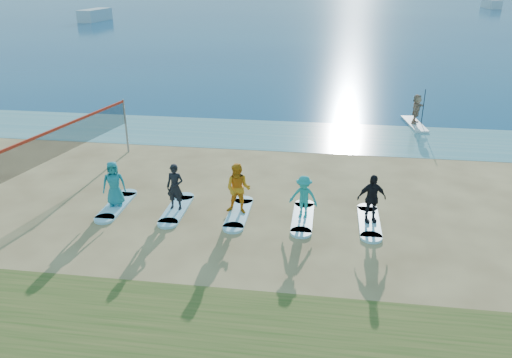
# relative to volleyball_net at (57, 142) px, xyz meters

# --- Properties ---
(ground) EXTENTS (600.00, 600.00, 0.00)m
(ground) POSITION_rel_volleyball_net_xyz_m (6.94, -2.54, -1.90)
(ground) COLOR tan
(ground) RESTS_ON ground
(shallow_water) EXTENTS (600.00, 600.00, 0.00)m
(shallow_water) POSITION_rel_volleyball_net_xyz_m (6.94, 7.96, -1.90)
(shallow_water) COLOR teal
(shallow_water) RESTS_ON ground
(volleyball_net) EXTENTS (1.82, 8.92, 2.50)m
(volleyball_net) POSITION_rel_volleyball_net_xyz_m (0.00, 0.00, 0.00)
(volleyball_net) COLOR gray
(volleyball_net) RESTS_ON ground
(paddleboard) EXTENTS (1.11, 3.07, 0.12)m
(paddleboard) POSITION_rel_volleyball_net_xyz_m (14.76, 10.76, -1.84)
(paddleboard) COLOR silver
(paddleboard) RESTS_ON ground
(paddleboarder) EXTENTS (0.93, 1.54, 1.58)m
(paddleboarder) POSITION_rel_volleyball_net_xyz_m (14.76, 10.76, -0.99)
(paddleboarder) COLOR tan
(paddleboarder) RESTS_ON paddleboard
(boat_offshore_a) EXTENTS (3.00, 7.19, 1.85)m
(boat_offshore_a) POSITION_rel_volleyball_net_xyz_m (-27.91, 63.41, -1.90)
(boat_offshore_a) COLOR silver
(boat_offshore_a) RESTS_ON ground
(boat_offshore_b) EXTENTS (2.72, 6.47, 1.82)m
(boat_offshore_b) POSITION_rel_volleyball_net_xyz_m (43.58, 101.66, -1.90)
(boat_offshore_b) COLOR silver
(boat_offshore_b) RESTS_ON ground
(surfboard_0) EXTENTS (0.70, 2.20, 0.09)m
(surfboard_0) POSITION_rel_volleyball_net_xyz_m (2.63, -1.22, -1.86)
(surfboard_0) COLOR #A0E0F9
(surfboard_0) RESTS_ON ground
(student_0) EXTENTS (0.92, 0.73, 1.64)m
(student_0) POSITION_rel_volleyball_net_xyz_m (2.63, -1.22, -1.00)
(student_0) COLOR teal
(student_0) RESTS_ON surfboard_0
(surfboard_1) EXTENTS (0.70, 2.20, 0.09)m
(surfboard_1) POSITION_rel_volleyball_net_xyz_m (4.86, -1.22, -1.86)
(surfboard_1) COLOR #A0E0F9
(surfboard_1) RESTS_ON ground
(student_1) EXTENTS (0.64, 0.45, 1.66)m
(student_1) POSITION_rel_volleyball_net_xyz_m (4.86, -1.22, -0.99)
(student_1) COLOR black
(student_1) RESTS_ON surfboard_1
(surfboard_2) EXTENTS (0.70, 2.20, 0.09)m
(surfboard_2) POSITION_rel_volleyball_net_xyz_m (7.10, -1.22, -1.86)
(surfboard_2) COLOR #A0E0F9
(surfboard_2) RESTS_ON ground
(student_2) EXTENTS (0.93, 0.75, 1.80)m
(student_2) POSITION_rel_volleyball_net_xyz_m (7.10, -1.22, -0.92)
(student_2) COLOR orange
(student_2) RESTS_ON surfboard_2
(surfboard_3) EXTENTS (0.70, 2.20, 0.09)m
(surfboard_3) POSITION_rel_volleyball_net_xyz_m (9.33, -1.22, -1.86)
(surfboard_3) COLOR #A0E0F9
(surfboard_3) RESTS_ON ground
(student_3) EXTENTS (1.07, 0.75, 1.50)m
(student_3) POSITION_rel_volleyball_net_xyz_m (9.33, -1.22, -1.07)
(student_3) COLOR teal
(student_3) RESTS_ON surfboard_3
(surfboard_4) EXTENTS (0.70, 2.20, 0.09)m
(surfboard_4) POSITION_rel_volleyball_net_xyz_m (11.56, -1.22, -1.86)
(surfboard_4) COLOR #A0E0F9
(surfboard_4) RESTS_ON ground
(student_4) EXTENTS (1.05, 0.64, 1.67)m
(student_4) POSITION_rel_volleyball_net_xyz_m (11.56, -1.22, -0.98)
(student_4) COLOR black
(student_4) RESTS_ON surfboard_4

